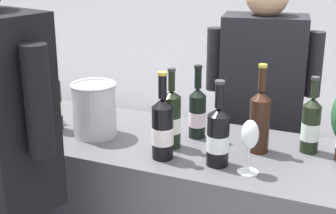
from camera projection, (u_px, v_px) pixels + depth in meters
name	position (u px, v px, depth m)	size (l,w,h in m)	color
wine_bottle_0	(9.00, 97.00, 2.22)	(0.08, 0.08, 0.34)	black
wine_bottle_1	(172.00, 119.00, 1.96)	(0.08, 0.08, 0.33)	black
wine_bottle_2	(162.00, 128.00, 1.86)	(0.08, 0.08, 0.34)	black
wine_bottle_3	(53.00, 101.00, 2.15)	(0.07, 0.07, 0.36)	black
wine_bottle_5	(218.00, 136.00, 1.80)	(0.09, 0.09, 0.33)	black
wine_bottle_6	(40.00, 96.00, 2.28)	(0.08, 0.08, 0.31)	black
wine_bottle_7	(311.00, 125.00, 1.92)	(0.07, 0.07, 0.31)	black
wine_bottle_8	(197.00, 112.00, 2.07)	(0.07, 0.07, 0.32)	black
wine_bottle_9	(260.00, 119.00, 1.92)	(0.08, 0.08, 0.36)	black
wine_glass	(250.00, 137.00, 1.73)	(0.08, 0.08, 0.20)	silver
ice_bucket	(94.00, 109.00, 2.09)	(0.20, 0.20, 0.23)	silver
person_server	(258.00, 140.00, 2.54)	(0.56, 0.31, 1.65)	black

